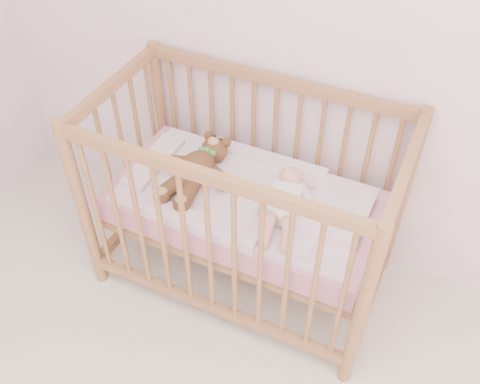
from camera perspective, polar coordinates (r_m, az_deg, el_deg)
The scene contains 6 objects.
wall_back at distance 2.20m, azimuth 15.85°, elevation 18.17°, with size 4.00×0.02×2.70m, color white.
crib at distance 2.47m, azimuth 0.49°, elevation -1.29°, with size 1.36×0.76×1.00m, color #A46B45, non-canonical shape.
mattress at distance 2.48m, azimuth 0.49°, elevation -1.54°, with size 1.22×0.62×0.13m, color pink.
blanket at distance 2.43m, azimuth 0.50°, elevation -0.29°, with size 1.10×0.58×0.06m, color pink, non-canonical shape.
baby at distance 2.31m, azimuth 4.84°, elevation -0.72°, with size 0.24×0.49×0.12m, color white, non-canonical shape.
teddy_bear at distance 2.44m, azimuth -4.81°, elevation 2.51°, with size 0.35×0.50×0.14m, color brown, non-canonical shape.
Camera 1 is at (0.30, 0.01, 2.24)m, focal length 40.00 mm.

